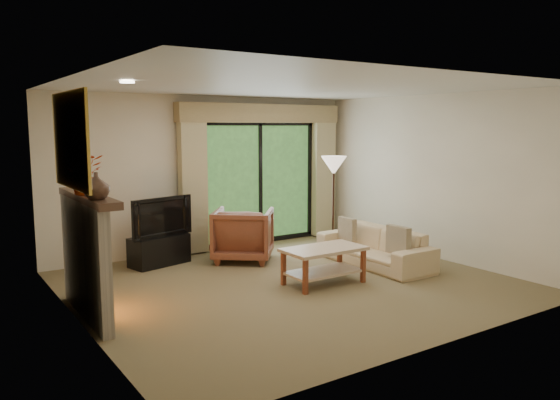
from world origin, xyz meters
TOP-DOWN VIEW (x-y plane):
  - floor at (0.00, 0.00)m, footprint 5.50×5.50m
  - ceiling at (0.00, 0.00)m, footprint 5.50×5.50m
  - wall_back at (0.00, 2.50)m, footprint 5.00×0.00m
  - wall_front at (0.00, -2.50)m, footprint 5.00×0.00m
  - wall_left at (-2.75, 0.00)m, footprint 0.00×5.00m
  - wall_right at (2.75, 0.00)m, footprint 0.00×5.00m
  - fireplace at (-2.63, 0.20)m, footprint 0.24×1.70m
  - mirror at (-2.71, 0.20)m, footprint 0.07×1.45m
  - sliding_door at (1.00, 2.45)m, footprint 2.26×0.10m
  - curtain_left at (-0.35, 2.34)m, footprint 0.45×0.18m
  - curtain_right at (2.35, 2.34)m, footprint 0.45×0.18m
  - cornice at (1.00, 2.36)m, footprint 3.20×0.24m
  - media_console at (-1.11, 1.95)m, footprint 0.97×0.61m
  - tv at (-1.11, 1.95)m, footprint 1.04×0.39m
  - armchair at (0.10, 1.49)m, footprint 1.26×1.26m
  - sofa at (1.61, 0.13)m, footprint 0.79×1.94m
  - pillow_near at (1.54, -0.43)m, footprint 0.11×0.40m
  - pillow_far at (1.54, 0.68)m, footprint 0.10×0.36m
  - coffee_table at (0.35, -0.23)m, footprint 1.10×0.61m
  - floor_lamp at (1.71, 1.24)m, footprint 0.53×0.53m
  - vase at (-2.61, -0.31)m, footprint 0.31×0.31m
  - branches at (-2.61, 0.16)m, footprint 0.48×0.45m

SIDE VIEW (x-z plane):
  - floor at x=0.00m, z-range 0.00..0.00m
  - media_console at x=-1.11m, z-range 0.00..0.45m
  - coffee_table at x=0.35m, z-range 0.00..0.49m
  - sofa at x=1.61m, z-range 0.00..0.56m
  - armchair at x=0.10m, z-range 0.00..0.83m
  - pillow_far at x=1.54m, z-range 0.30..0.66m
  - pillow_near at x=1.54m, z-range 0.29..0.69m
  - fireplace at x=-2.63m, z-range 0.00..1.37m
  - tv at x=-1.11m, z-range 0.45..1.05m
  - floor_lamp at x=1.71m, z-range 0.00..1.60m
  - sliding_door at x=1.00m, z-range 0.02..2.18m
  - curtain_left at x=-0.35m, z-range 0.02..2.38m
  - curtain_right at x=2.35m, z-range 0.02..2.38m
  - wall_back at x=0.00m, z-range -1.20..3.80m
  - wall_front at x=0.00m, z-range -1.20..3.80m
  - wall_left at x=-2.75m, z-range -1.20..3.80m
  - wall_right at x=2.75m, z-range -1.20..3.80m
  - vase at x=-2.61m, z-range 1.37..1.64m
  - branches at x=-2.61m, z-range 1.37..1.80m
  - mirror at x=-2.71m, z-range 1.44..2.46m
  - cornice at x=1.00m, z-range 2.16..2.48m
  - ceiling at x=0.00m, z-range 2.60..2.60m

